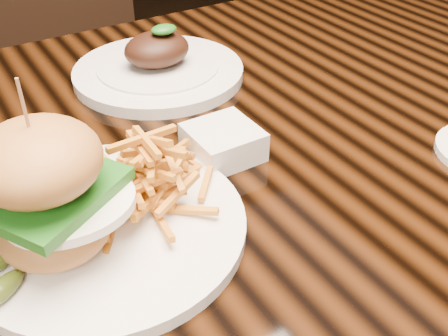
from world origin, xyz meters
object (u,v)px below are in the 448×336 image
far_dish (158,68)px  dining_table (168,198)px  burger_plate (98,195)px  chair_far (68,48)px

far_dish → dining_table: bearing=-114.3°
burger_plate → chair_far: (0.25, 1.00, -0.26)m
dining_table → chair_far: 0.91m
dining_table → chair_far: chair_far is taller
dining_table → burger_plate: (-0.12, -0.11, 0.13)m
burger_plate → dining_table: bearing=22.5°
dining_table → chair_far: (0.13, 0.89, -0.13)m
far_dish → chair_far: bearing=86.8°
dining_table → chair_far: bearing=81.9°
dining_table → far_dish: (0.09, 0.20, 0.09)m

